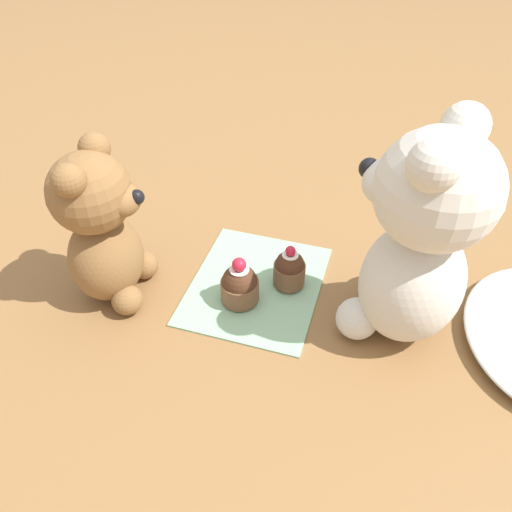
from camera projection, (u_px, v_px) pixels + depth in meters
name	position (u px, v px, depth m)	size (l,w,h in m)	color
ground_plane	(256.00, 286.00, 0.71)	(4.00, 4.00, 0.00)	olive
knitted_placemat	(256.00, 284.00, 0.71)	(0.21, 0.18, 0.01)	#8EBC99
teddy_bear_cream	(419.00, 239.00, 0.56)	(0.17, 0.17, 0.29)	silver
teddy_bear_tan	(102.00, 229.00, 0.63)	(0.12, 0.12, 0.22)	olive
cupcake_near_cream_bear	(289.00, 269.00, 0.69)	(0.04, 0.04, 0.07)	brown
cupcake_near_tan_bear	(240.00, 285.00, 0.66)	(0.05, 0.05, 0.07)	brown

